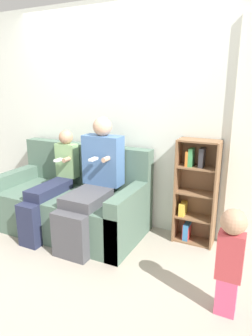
{
  "coord_description": "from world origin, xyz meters",
  "views": [
    {
      "loc": [
        1.68,
        -2.11,
        1.66
      ],
      "look_at": [
        0.36,
        0.59,
        0.82
      ],
      "focal_mm": 32.0,
      "sensor_mm": 36.0,
      "label": 1
    }
  ],
  "objects_px": {
    "toddler_standing": "(230,256)",
    "couch": "(72,203)",
    "bookshelf": "(195,194)",
    "adult_seated": "(93,180)",
    "child_seated": "(51,184)"
  },
  "relations": [
    {
      "from": "toddler_standing",
      "to": "bookshelf",
      "type": "distance_m",
      "value": 1.1
    },
    {
      "from": "toddler_standing",
      "to": "couch",
      "type": "bearing_deg",
      "value": 161.07
    },
    {
      "from": "couch",
      "to": "child_seated",
      "type": "distance_m",
      "value": 0.34
    },
    {
      "from": "toddler_standing",
      "to": "bookshelf",
      "type": "height_order",
      "value": "bookshelf"
    },
    {
      "from": "adult_seated",
      "to": "toddler_standing",
      "type": "height_order",
      "value": "adult_seated"
    },
    {
      "from": "couch",
      "to": "toddler_standing",
      "type": "relative_size",
      "value": 2.05
    },
    {
      "from": "couch",
      "to": "toddler_standing",
      "type": "height_order",
      "value": "couch"
    },
    {
      "from": "couch",
      "to": "bookshelf",
      "type": "distance_m",
      "value": 1.42
    },
    {
      "from": "couch",
      "to": "toddler_standing",
      "type": "xyz_separation_m",
      "value": [
        1.85,
        -0.63,
        0.17
      ]
    },
    {
      "from": "adult_seated",
      "to": "bookshelf",
      "type": "relative_size",
      "value": 1.18
    },
    {
      "from": "bookshelf",
      "to": "adult_seated",
      "type": "bearing_deg",
      "value": -156.22
    },
    {
      "from": "adult_seated",
      "to": "child_seated",
      "type": "distance_m",
      "value": 0.54
    },
    {
      "from": "couch",
      "to": "child_seated",
      "type": "bearing_deg",
      "value": -135.71
    },
    {
      "from": "couch",
      "to": "bookshelf",
      "type": "xyz_separation_m",
      "value": [
        1.36,
        0.34,
        0.22
      ]
    },
    {
      "from": "couch",
      "to": "bookshelf",
      "type": "height_order",
      "value": "bookshelf"
    }
  ]
}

